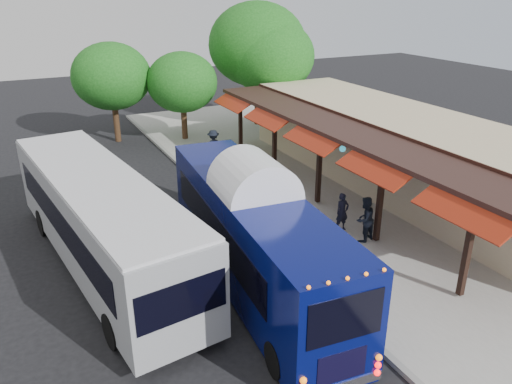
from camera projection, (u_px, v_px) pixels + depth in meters
ground at (288, 268)px, 17.22m from camera, size 90.00×90.00×0.00m
sidewalk at (340, 200)px, 22.56m from camera, size 10.00×40.00×0.15m
curb at (241, 221)px, 20.51m from camera, size 0.20×40.00×0.16m
station_shelter at (402, 152)px, 23.28m from camera, size 8.15×20.00×3.60m
coach_bus at (254, 231)px, 15.69m from camera, size 3.20×11.07×3.50m
city_bus at (101, 218)px, 16.72m from camera, size 4.26×12.51×3.29m
ped_a at (342, 212)px, 19.33m from camera, size 0.56×0.37×1.53m
ped_b at (365, 219)px, 18.47m from camera, size 0.99×0.86×1.76m
ped_c at (245, 192)px, 21.02m from camera, size 1.07×0.68×1.70m
ped_d at (214, 146)px, 26.97m from camera, size 1.18×0.74×1.75m
sign_board at (296, 197)px, 20.64m from camera, size 0.18×0.52×1.15m
tree_left at (182, 82)px, 30.09m from camera, size 4.27×4.27×5.47m
tree_mid at (257, 44)px, 32.68m from camera, size 6.41×6.41×8.21m
tree_right at (271, 57)px, 32.13m from camera, size 5.64×5.64×7.23m
tree_far at (111, 76)px, 29.82m from camera, size 4.71×4.71×6.04m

